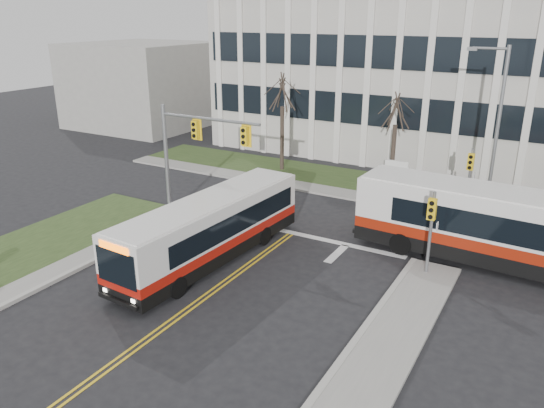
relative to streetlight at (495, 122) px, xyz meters
The scene contains 14 objects.
ground 18.81m from the streetlight, 116.37° to the right, with size 120.00×120.00×0.00m, color black.
sidewalk_cross 6.04m from the streetlight, 161.74° to the right, with size 44.00×1.60×0.14m, color #9E9B93.
building_lawn 6.23m from the streetlight, 149.29° to the left, with size 44.00×5.00×0.12m, color #2D421C.
office_building 14.15m from the streetlight, 102.38° to the left, with size 40.00×16.00×12.00m, color beige.
building_annex 35.43m from the streetlight, 163.93° to the left, with size 12.00×12.00×8.00m, color #9E9B93.
mast_arm_signal 16.39m from the streetlight, 146.49° to the right, with size 6.11×0.38×6.20m.
signal_pole_near 9.72m from the streetlight, 95.10° to the right, with size 0.34×0.39×3.80m.
signal_pole_far 2.93m from the streetlight, 136.05° to the right, with size 0.34×0.39×3.80m.
streetlight is the anchor object (origin of this frame).
directory_sign 6.96m from the streetlight, 166.77° to the left, with size 1.50×0.12×2.00m.
tree_left 14.15m from the streetlight, behind, with size 1.80×1.80×7.70m.
tree_mid 6.36m from the streetlight, 161.65° to the left, with size 1.80×1.80×6.82m.
bus_main 16.42m from the streetlight, 127.91° to the right, with size 2.36×10.90×2.91m, color silver, non-canonical shape.
bus_cross 7.74m from the streetlight, 75.89° to the right, with size 2.76×12.76×3.40m, color silver, non-canonical shape.
Camera 1 is at (11.62, -14.30, 10.77)m, focal length 35.00 mm.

